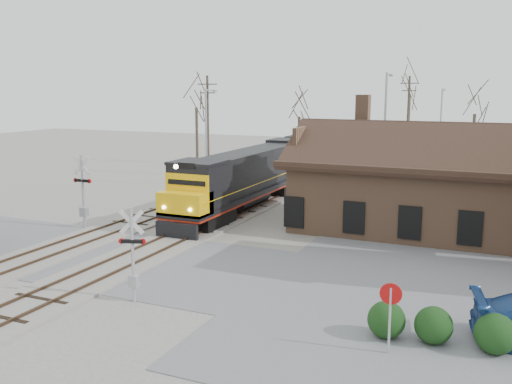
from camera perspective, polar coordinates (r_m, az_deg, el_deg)
ground at (r=28.76m, az=-12.27°, el=-6.68°), size 140.00×140.00×0.00m
road at (r=28.75m, az=-12.27°, el=-6.65°), size 60.00×9.00×0.03m
track_main at (r=41.41m, az=-0.02°, el=-1.12°), size 3.40×90.00×0.24m
track_siding at (r=43.38m, az=-5.46°, el=-0.63°), size 3.40×90.00×0.24m
depot at (r=34.90m, az=16.21°, el=0.21°), size 15.20×9.31×7.90m
locomotive_lead at (r=39.20m, az=-1.22°, el=1.39°), size 2.81×18.84×4.18m
locomotive_trailing at (r=56.95m, az=6.96°, el=4.13°), size 2.81×18.84×3.96m
crossbuck_near at (r=22.82m, az=-12.21°, el=-6.46°), size 1.05×0.42×3.80m
crossbuck_far at (r=35.47m, az=-16.91°, el=-0.23°), size 1.27×0.33×4.46m
do_not_enter_sign at (r=18.61m, az=13.29°, el=-10.98°), size 0.70×0.11×2.36m
hedge_a at (r=20.11m, az=12.90°, el=-12.35°), size 1.27×1.27×1.27m
hedge_b at (r=20.09m, az=17.33°, el=-12.62°), size 1.26×1.26×1.26m
hedge_c at (r=20.03m, az=22.82°, el=-12.96°), size 1.31×1.31×1.31m
streetlight_a at (r=48.70m, az=-4.92°, el=6.01°), size 0.25×2.04×8.23m
streetlight_b at (r=42.59m, az=12.77°, el=5.98°), size 0.25×2.04×9.40m
streetlight_c at (r=59.35m, az=17.98°, el=6.35°), size 0.25×2.04×8.28m
utility_pole_a at (r=54.44m, az=-4.83°, el=6.79°), size 2.00×0.24×9.45m
utility_pole_b at (r=66.19m, az=14.94°, el=7.18°), size 2.00×0.24×9.61m
tree_a at (r=63.54m, az=-6.00°, el=9.31°), size 4.13×4.13×10.11m
tree_b at (r=63.11m, az=4.36°, el=8.28°), size 3.47×3.47×8.50m
tree_c at (r=72.91m, az=15.17°, el=10.37°), size 5.02×5.02×12.29m
tree_d at (r=64.16m, az=21.08°, el=8.11°), size 3.76×3.76×9.20m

